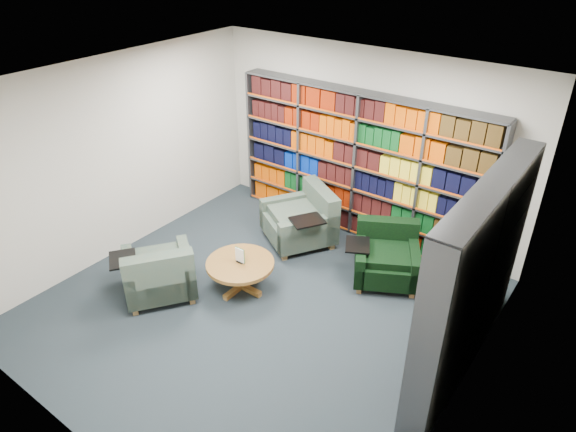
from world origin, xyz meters
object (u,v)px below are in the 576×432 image
Objects in this scene: chair_teal_left at (304,221)px; chair_green_right at (386,257)px; chair_teal_front at (159,276)px; coffee_table at (240,268)px.

chair_green_right is (1.41, -0.09, -0.03)m from chair_teal_left.
chair_teal_left is 1.42m from chair_green_right.
coffee_table is (0.73, 0.73, 0.02)m from chair_teal_front.
chair_green_right is 1.97m from coffee_table.
chair_teal_left is 1.06× the size of chair_teal_front.
chair_green_right is at bearing -3.67° from chair_teal_left.
coffee_table is at bearing -89.46° from chair_teal_left.
chair_teal_front is at bearing -108.10° from chair_teal_left.
chair_green_right is at bearing 44.64° from coffee_table.
chair_teal_left is 1.13× the size of chair_green_right.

